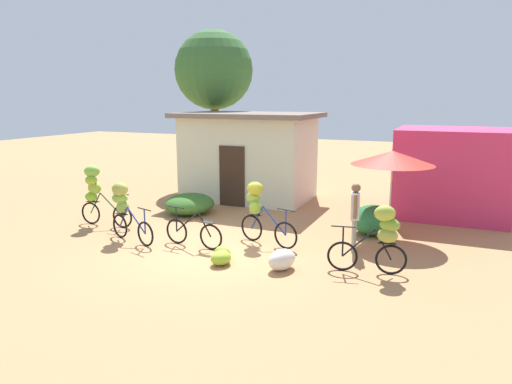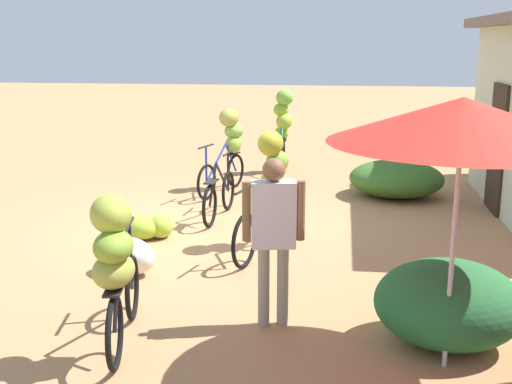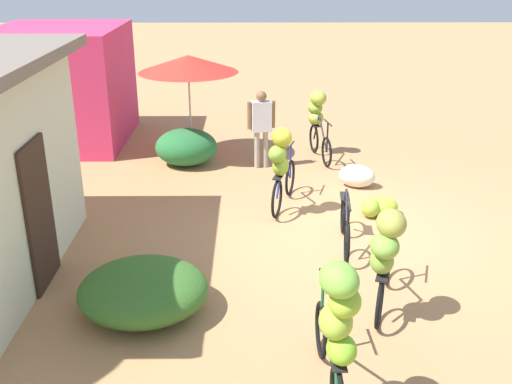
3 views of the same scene
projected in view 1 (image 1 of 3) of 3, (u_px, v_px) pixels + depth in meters
ground_plane at (208, 251)px, 10.89m from camera, size 60.00×60.00×0.00m
building_low at (249, 156)px, 16.33m from camera, size 4.75×3.18×3.03m
shop_pink at (451, 173)px, 14.00m from camera, size 3.20×2.80×2.64m
tree_behind_building at (214, 71)px, 18.56m from camera, size 3.14×3.14×6.20m
hedge_bush_front_left at (190, 204)px, 14.34m from camera, size 1.49×1.62×0.63m
hedge_bush_front_right at (373, 220)px, 12.18m from camera, size 1.12×1.30×0.77m
market_umbrella at (393, 158)px, 11.62m from camera, size 2.08×2.08×2.23m
bicycle_leftmost at (96, 190)px, 12.94m from camera, size 1.72×0.49×1.69m
bicycle_near_pile at (124, 205)px, 11.61m from camera, size 1.63×0.61×1.47m
bicycle_center_loaded at (193, 233)px, 11.15m from camera, size 1.64×0.22×0.94m
bicycle_by_shop at (259, 207)px, 11.34m from camera, size 1.66×0.59×1.53m
bicycle_rightmost at (381, 233)px, 9.32m from camera, size 1.59×0.47×1.44m
banana_pile_on_ground at (221, 256)px, 10.06m from camera, size 0.56×0.71×0.34m
produce_sack at (282, 260)px, 9.67m from camera, size 0.65×0.81×0.44m
person_vendor at (355, 210)px, 10.71m from camera, size 0.28×0.57×1.62m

